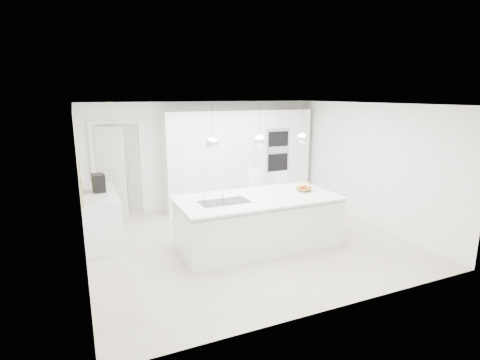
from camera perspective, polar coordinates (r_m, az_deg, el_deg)
name	(u,v)px	position (r m, az deg, el deg)	size (l,w,h in m)	color
floor	(246,241)	(7.06, 0.99, -9.25)	(5.50, 5.50, 0.00)	beige
wall_back	(203,155)	(8.98, -5.67, 3.81)	(5.50, 5.50, 0.00)	white
wall_left	(80,191)	(6.10, -23.16, -1.53)	(5.00, 5.00, 0.00)	white
ceiling	(247,104)	(6.54, 1.08, 11.50)	(5.50, 5.50, 0.00)	white
tall_cabinets	(239,159)	(9.00, -0.20, 3.25)	(3.60, 0.60, 2.30)	white
oven_stack	(278,150)	(9.09, 5.81, 4.56)	(0.62, 0.04, 1.05)	#A5A5A8
doorway_frame	(119,171)	(8.60, -18.02, 1.31)	(1.11, 0.08, 2.13)	white
hallway_door	(107,173)	(8.53, -19.64, 0.97)	(0.82, 0.04, 2.00)	white
radiator	(134,178)	(8.66, -15.83, 0.35)	(0.32, 0.04, 1.40)	white
left_base_cabinets	(101,217)	(7.48, -20.47, -5.29)	(0.60, 1.80, 0.86)	white
left_worktop	(99,194)	(7.36, -20.75, -1.95)	(0.62, 1.82, 0.04)	white
oak_backsplash	(80,181)	(7.29, -23.17, -0.10)	(0.02, 1.80, 0.50)	#AA7E35
island_base	(259,223)	(6.69, 2.87, -6.58)	(2.80, 1.20, 0.86)	white
island_worktop	(258,198)	(6.60, 2.72, -2.76)	(2.84, 1.40, 0.04)	white
island_sink	(224,206)	(6.32, -2.39, -4.04)	(0.84, 0.44, 0.18)	#3F3F42
island_tap	(223,190)	(6.45, -2.64, -1.56)	(0.02, 0.02, 0.30)	white
pendant_left	(212,143)	(6.02, -4.26, 5.61)	(0.20, 0.20, 0.20)	white
pendant_mid	(260,141)	(6.35, 3.02, 6.01)	(0.20, 0.20, 0.20)	white
pendant_right	(302,138)	(6.78, 9.50, 6.29)	(0.20, 0.20, 0.20)	white
fruit_bowl	(304,189)	(7.08, 9.74, -1.38)	(0.29, 0.29, 0.07)	#AA7E35
espresso_machine	(99,183)	(7.38, -20.74, -0.42)	(0.20, 0.31, 0.33)	black
bar_stool_left	(259,199)	(7.54, 2.88, -2.96)	(0.40, 0.55, 1.20)	white
bar_stool_right	(284,198)	(7.99, 6.78, -2.67)	(0.35, 0.48, 1.05)	white
apple_a	(305,187)	(7.12, 9.85, -1.03)	(0.08, 0.08, 0.08)	red
apple_b	(303,187)	(7.10, 9.59, -1.09)	(0.07, 0.07, 0.07)	red
apple_c	(302,188)	(7.07, 9.48, -1.15)	(0.07, 0.07, 0.07)	red
banana_bunch	(306,185)	(7.06, 10.04, -0.70)	(0.23, 0.23, 0.03)	yellow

